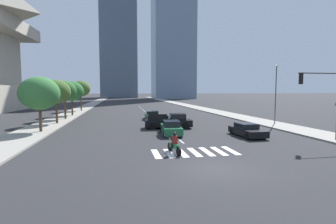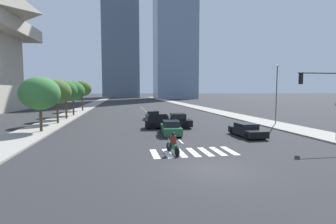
% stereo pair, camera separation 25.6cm
% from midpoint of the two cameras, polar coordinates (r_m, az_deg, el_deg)
% --- Properties ---
extents(ground_plane, '(800.00, 800.00, 0.00)m').
position_cam_midpoint_polar(ground_plane, '(14.46, 10.06, -12.52)').
color(ground_plane, '#28282B').
extents(sidewalk_east, '(4.00, 260.00, 0.15)m').
position_cam_midpoint_polar(sidewalk_east, '(47.02, 12.93, -0.49)').
color(sidewalk_east, gray).
rests_on(sidewalk_east, ground).
extents(sidewalk_west, '(4.00, 260.00, 0.15)m').
position_cam_midpoint_polar(sidewalk_west, '(44.02, -22.29, -1.08)').
color(sidewalk_west, gray).
rests_on(sidewalk_west, ground).
extents(crosswalk_near, '(5.85, 2.65, 0.01)m').
position_cam_midpoint_polar(crosswalk_near, '(18.14, 5.52, -8.89)').
color(crosswalk_near, silver).
rests_on(crosswalk_near, ground).
extents(lane_divider_center, '(0.14, 50.00, 0.01)m').
position_cam_midpoint_polar(lane_divider_center, '(45.40, -4.37, -0.66)').
color(lane_divider_center, silver).
rests_on(lane_divider_center, ground).
extents(motorcycle_lead, '(0.74, 2.15, 1.49)m').
position_cam_midpoint_polar(motorcycle_lead, '(17.55, 0.97, -7.39)').
color(motorcycle_lead, black).
rests_on(motorcycle_lead, ground).
extents(pickup_truck, '(5.52, 2.55, 1.67)m').
position_cam_midpoint_polar(pickup_truck, '(29.28, 0.34, -2.04)').
color(pickup_truck, black).
rests_on(pickup_truck, ground).
extents(sedan_black_0, '(1.99, 4.37, 1.22)m').
position_cam_midpoint_polar(sedan_black_0, '(25.16, 16.95, -3.92)').
color(sedan_black_0, black).
rests_on(sedan_black_0, ground).
extents(sedan_green_1, '(2.09, 4.53, 1.38)m').
position_cam_midpoint_polar(sedan_green_1, '(25.07, 0.40, -3.61)').
color(sedan_green_1, '#1E6038').
rests_on(sedan_green_1, ground).
extents(sedan_green_2, '(2.03, 4.53, 1.28)m').
position_cam_midpoint_polar(sedan_green_2, '(38.43, -3.78, -0.76)').
color(sedan_green_2, '#1E6038').
rests_on(sedan_green_2, ground).
extents(traffic_signal_near, '(4.17, 0.28, 5.96)m').
position_cam_midpoint_polar(traffic_signal_near, '(24.71, 31.24, 3.90)').
color(traffic_signal_near, '#333335').
rests_on(traffic_signal_near, sidewalk_east).
extents(street_lamp_east, '(0.50, 0.24, 7.33)m').
position_cam_midpoint_polar(street_lamp_east, '(34.75, 22.73, 4.61)').
color(street_lamp_east, '#3F3F42').
rests_on(street_lamp_east, sidewalk_east).
extents(street_tree_nearest, '(3.94, 3.94, 5.55)m').
position_cam_midpoint_polar(street_tree_nearest, '(28.91, -27.01, 3.72)').
color(street_tree_nearest, '#4C3823').
rests_on(street_tree_nearest, sidewalk_west).
extents(street_tree_second, '(3.58, 3.58, 5.53)m').
position_cam_midpoint_polar(street_tree_second, '(35.53, -23.92, 4.14)').
color(street_tree_second, '#4C3823').
rests_on(street_tree_second, sidewalk_west).
extents(street_tree_third, '(3.35, 3.35, 5.58)m').
position_cam_midpoint_polar(street_tree_third, '(40.60, -22.25, 4.42)').
color(street_tree_third, '#4C3823').
rests_on(street_tree_third, sidewalk_west).
extents(street_tree_fourth, '(3.89, 3.89, 5.72)m').
position_cam_midpoint_polar(street_tree_fourth, '(46.11, -20.85, 4.36)').
color(street_tree_fourth, '#4C3823').
rests_on(street_tree_fourth, sidewalk_west).
extents(street_tree_fifth, '(3.85, 3.85, 6.22)m').
position_cam_midpoint_polar(street_tree_fifth, '(56.23, -19.03, 4.94)').
color(street_tree_fifth, '#4C3823').
rests_on(street_tree_fifth, sidewalk_west).
extents(office_tower_left_skyline, '(22.14, 21.51, 73.71)m').
position_cam_midpoint_polar(office_tower_left_skyline, '(169.42, -11.04, 15.57)').
color(office_tower_left_skyline, slate).
rests_on(office_tower_left_skyline, ground).
extents(office_tower_center_skyline, '(21.48, 20.47, 99.81)m').
position_cam_midpoint_polar(office_tower_center_skyline, '(148.71, 1.02, 22.41)').
color(office_tower_center_skyline, slate).
rests_on(office_tower_center_skyline, ground).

